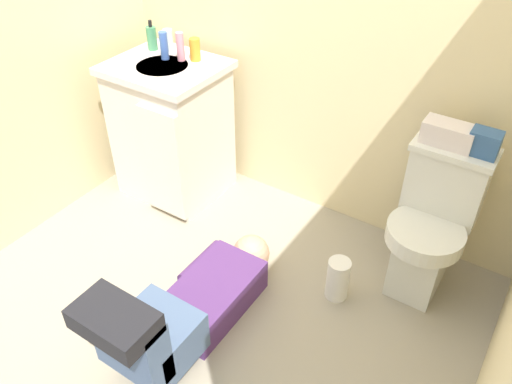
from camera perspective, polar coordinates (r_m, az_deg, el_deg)
name	(u,v)px	position (r m, az deg, el deg)	size (l,w,h in m)	color
ground_plane	(201,319)	(2.53, -6.16, -13.87)	(2.87, 3.12, 0.04)	#9E9480
toilet	(431,225)	(2.53, 18.94, -3.47)	(0.36, 0.46, 0.75)	silver
vanity_cabinet	(172,130)	(3.05, -9.36, 6.88)	(0.60, 0.53, 0.82)	silver
faucet	(181,47)	(2.95, -8.40, 15.71)	(0.02, 0.02, 0.10)	silver
person_plumber	(186,308)	(2.32, -7.84, -12.65)	(0.39, 1.06, 0.52)	#512D6B
tissue_box	(449,134)	(2.37, 20.65, 6.07)	(0.22, 0.11, 0.10)	silver
toiletry_bag	(485,143)	(2.35, 24.11, 5.00)	(0.12, 0.09, 0.11)	#33598C
soap_dispenser	(152,38)	(3.05, -11.53, 16.48)	(0.06, 0.06, 0.17)	#438C5D
bottle_clear	(168,41)	(3.01, -9.75, 16.30)	(0.05, 0.05, 0.12)	silver
bottle_blue	(164,46)	(2.91, -10.22, 15.75)	(0.04, 0.04, 0.15)	#3D63B8
bottle_pink	(180,47)	(2.88, -8.42, 15.73)	(0.04, 0.04, 0.15)	pink
bottle_amber	(195,49)	(2.87, -6.81, 15.48)	(0.06, 0.06, 0.12)	gold
paper_towel_roll	(338,279)	(2.53, 9.09, -9.54)	(0.11, 0.11, 0.22)	white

